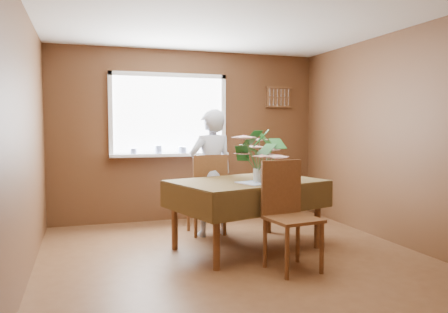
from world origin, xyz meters
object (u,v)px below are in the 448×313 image
object	(u,v)px
chair_near	(288,211)
flower_bouquet	(259,151)
dining_table	(247,189)
seated_woman	(211,173)
chair_far	(208,192)

from	to	relation	value
chair_near	flower_bouquet	bearing A→B (deg)	90.47
dining_table	chair_near	xyz separation A→B (m)	(0.14, -0.75, -0.12)
dining_table	seated_woman	world-z (taller)	seated_woman
dining_table	chair_far	world-z (taller)	chair_far
dining_table	flower_bouquet	world-z (taller)	flower_bouquet
chair_far	flower_bouquet	xyz separation A→B (m)	(0.31, -0.94, 0.56)
dining_table	chair_far	bearing A→B (deg)	91.79
flower_bouquet	chair_near	bearing A→B (deg)	-82.15
chair_far	chair_near	xyz separation A→B (m)	(0.38, -1.50, 0.01)
dining_table	seated_woman	bearing A→B (deg)	90.00
seated_woman	chair_near	bearing A→B (deg)	93.63
dining_table	chair_near	size ratio (longest dim) A/B	1.76
chair_near	dining_table	bearing A→B (deg)	93.40
dining_table	chair_near	world-z (taller)	chair_near
dining_table	flower_bouquet	size ratio (longest dim) A/B	3.07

